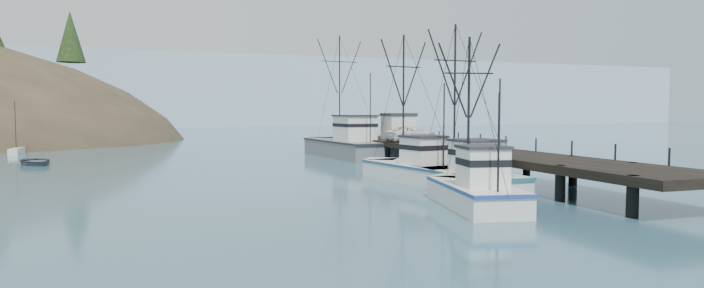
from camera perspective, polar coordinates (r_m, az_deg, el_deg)
name	(u,v)px	position (r m, az deg, el deg)	size (l,w,h in m)	color
ground	(376,217)	(26.23, 2.54, -7.59)	(400.00, 400.00, 0.00)	#31596D
pier	(463,151)	(46.44, 11.44, -0.73)	(6.00, 44.00, 2.00)	black
distant_ridge	(224,125)	(194.99, -13.19, 1.89)	(360.00, 40.00, 26.00)	#9EB2C6
distant_ridge_far	(70,126)	(211.24, -27.23, 1.71)	(180.00, 25.00, 18.00)	silver
trawler_near	(462,177)	(35.82, 11.38, -3.36)	(3.93, 10.77, 10.98)	silver
trawler_mid	(473,191)	(29.54, 12.47, -4.82)	(4.41, 9.15, 9.31)	silver
trawler_far	(411,169)	(40.27, 6.13, -2.56)	(5.04, 10.71, 10.97)	silver
work_vessel	(346,145)	(60.42, -0.65, -0.15)	(6.55, 16.74, 13.78)	slate
pier_shed	(398,126)	(58.26, 4.84, 1.86)	(3.00, 3.20, 2.80)	silver
pickup_truck	(412,134)	(54.36, 6.25, 1.04)	(2.51, 5.44, 1.51)	silver
motorboat	(35,165)	(59.02, -30.07, -1.90)	(3.60, 5.04, 1.04)	#575B60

